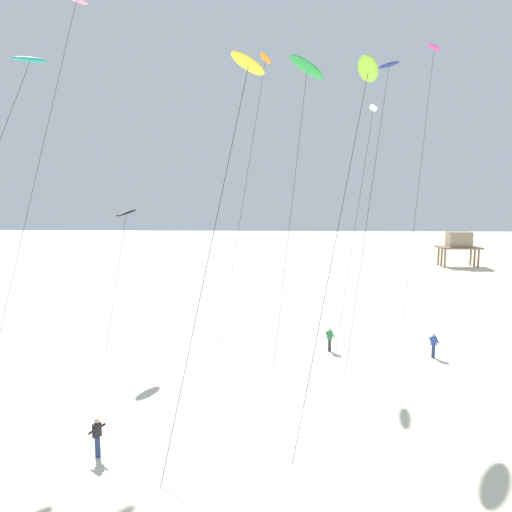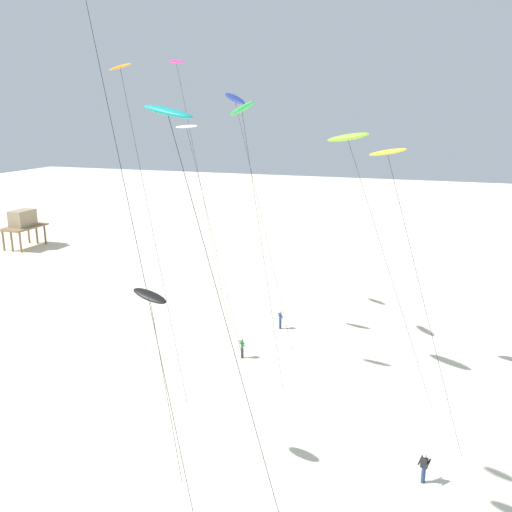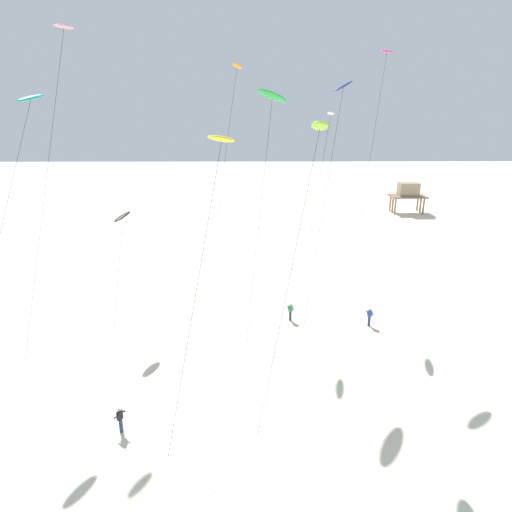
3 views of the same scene
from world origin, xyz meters
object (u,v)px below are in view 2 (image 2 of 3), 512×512
object	(u,v)px
kite_white	(187,130)
kite_lime	(348,138)
kite_navy	(236,102)
kite_pink	(88,10)
kite_magenta	(177,65)
kite_teal	(169,117)
kite_flyer_middle	(424,467)
kite_green	(242,110)
kite_yellow	(388,155)
kite_flyer_furthest	(242,347)
kite_flyer_nearest	(280,319)
stilt_house	(23,221)
kite_orange	(122,77)
kite_black	(150,297)

from	to	relation	value
kite_white	kite_lime	bearing A→B (deg)	-102.20
kite_navy	kite_pink	bearing A→B (deg)	-175.08
kite_white	kite_magenta	size ratio (longest dim) A/B	0.76
kite_white	kite_teal	distance (m)	24.06
kite_flyer_middle	kite_green	bearing A→B (deg)	55.29
kite_lime	kite_yellow	bearing A→B (deg)	-150.45
kite_teal	kite_flyer_furthest	xyz separation A→B (m)	(18.24, 3.98, -17.54)
kite_teal	kite_flyer_nearest	distance (m)	30.68
kite_flyer_nearest	stilt_house	size ratio (longest dim) A/B	0.27
kite_lime	kite_white	xyz separation A→B (m)	(2.90, 13.40, 0.31)
kite_teal	kite_pink	size ratio (longest dim) A/B	0.80
kite_teal	kite_green	world-z (taller)	kite_green
kite_orange	kite_yellow	xyz separation A→B (m)	(-0.29, -17.15, -4.55)
kite_orange	kite_green	size ratio (longest dim) A/B	1.11
kite_teal	kite_black	size ratio (longest dim) A/B	1.91
kite_orange	kite_pink	bearing A→B (deg)	-152.85
kite_yellow	kite_pink	world-z (taller)	kite_pink
kite_flyer_middle	kite_flyer_furthest	xyz separation A→B (m)	(11.07, 14.11, 0.00)
kite_lime	kite_pink	world-z (taller)	kite_pink
kite_white	kite_flyer_middle	size ratio (longest dim) A/B	10.61
kite_teal	kite_flyer_nearest	world-z (taller)	kite_teal
kite_yellow	kite_flyer_nearest	size ratio (longest dim) A/B	10.08
kite_yellow	kite_flyer_nearest	world-z (taller)	kite_yellow
kite_black	kite_flyer_nearest	size ratio (longest dim) A/B	5.98
kite_flyer_furthest	kite_flyer_middle	bearing A→B (deg)	-128.12
kite_flyer_middle	stilt_house	xyz separation A→B (m)	(35.36, 55.96, 2.89)
kite_lime	stilt_house	size ratio (longest dim) A/B	2.81
kite_navy	kite_flyer_middle	xyz separation A→B (m)	(-14.92, -15.94, -18.48)
kite_flyer_middle	kite_white	bearing A→B (deg)	53.66
kite_navy	kite_flyer_nearest	distance (m)	18.93
kite_flyer_furthest	stilt_house	size ratio (longest dim) A/B	0.27
kite_lime	stilt_house	distance (m)	56.21
kite_white	kite_orange	xyz separation A→B (m)	(-8.41, 0.46, 3.61)
kite_teal	kite_flyer_middle	world-z (taller)	kite_teal
kite_flyer_furthest	kite_flyer_nearest	bearing A→B (deg)	-9.19
kite_magenta	kite_navy	bearing A→B (deg)	-125.18
kite_white	kite_black	world-z (taller)	kite_white
kite_pink	kite_flyer_nearest	xyz separation A→B (m)	(23.89, -1.12, -21.67)
kite_teal	kite_green	xyz separation A→B (m)	(16.38, 3.17, 0.31)
kite_black	kite_lime	bearing A→B (deg)	-26.17
kite_magenta	kite_flyer_middle	bearing A→B (deg)	-130.74
kite_magenta	stilt_house	distance (m)	40.45
kite_white	kite_green	world-z (taller)	kite_green
kite_pink	stilt_house	size ratio (longest dim) A/B	3.80
kite_teal	kite_flyer_furthest	world-z (taller)	kite_teal
kite_green	kite_pink	bearing A→B (deg)	176.84
kite_lime	kite_green	size ratio (longest dim) A/B	0.90
kite_flyer_middle	stilt_house	size ratio (longest dim) A/B	0.27
kite_orange	kite_flyer_nearest	world-z (taller)	kite_orange
kite_lime	kite_magenta	world-z (taller)	kite_magenta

